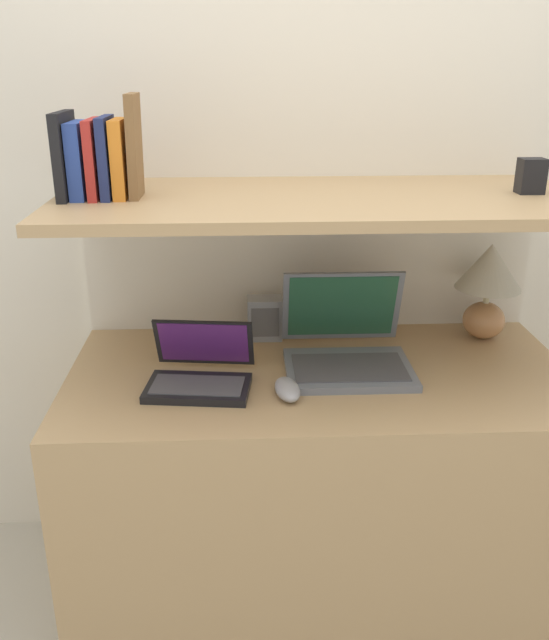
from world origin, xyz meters
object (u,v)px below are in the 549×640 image
at_px(table_lamp, 488,280).
at_px(book_blue, 79,160).
at_px(laptop_large, 346,349).
at_px(book_brown, 134,146).
at_px(router_box, 265,318).
at_px(book_black, 65,156).
at_px(book_red, 95,159).
at_px(shelf_gadget, 531,176).
at_px(computer_mouse, 287,389).
at_px(book_navy, 107,158).
at_px(book_orange, 120,159).
at_px(laptop_small, 200,373).

relative_size(table_lamp, book_blue, 1.59).
distance_m(laptop_large, book_brown, 0.76).
bearing_deg(book_blue, table_lamp, 7.43).
bearing_deg(book_brown, router_box, 28.14).
relative_size(book_black, book_red, 1.09).
xyz_separation_m(router_box, shelf_gadget, (0.68, -0.17, 0.44)).
bearing_deg(shelf_gadget, laptop_large, -176.06).
distance_m(laptop_large, shelf_gadget, 0.65).
height_order(table_lamp, book_red, book_red).
height_order(computer_mouse, book_black, book_black).
distance_m(book_navy, book_orange, 0.03).
height_order(table_lamp, book_black, book_black).
distance_m(book_black, book_red, 0.07).
xyz_separation_m(laptop_large, shelf_gadget, (0.46, 0.03, 0.46)).
distance_m(computer_mouse, book_black, 0.80).
xyz_separation_m(book_blue, shelf_gadget, (1.14, 0.00, -0.05)).
bearing_deg(book_black, router_box, 19.33).
xyz_separation_m(book_black, book_blue, (0.03, 0.00, -0.01)).
height_order(book_blue, shelf_gadget, book_blue).
xyz_separation_m(book_red, shelf_gadget, (1.10, 0.00, -0.05)).
distance_m(book_blue, book_navy, 0.07).
bearing_deg(laptop_large, book_black, 177.42).
distance_m(laptop_large, book_navy, 0.80).
bearing_deg(book_navy, book_blue, 180.00).
bearing_deg(laptop_small, book_orange, 142.47).
distance_m(table_lamp, book_brown, 1.07).
bearing_deg(book_red, book_navy, 0.00).
bearing_deg(book_navy, laptop_small, -33.15).
xyz_separation_m(laptop_large, book_black, (-0.71, 0.03, 0.52)).
relative_size(router_box, book_blue, 0.70).
bearing_deg(book_brown, book_orange, 180.00).
height_order(table_lamp, book_brown, book_brown).
bearing_deg(shelf_gadget, book_black, -180.00).
relative_size(table_lamp, book_red, 1.53).
distance_m(table_lamp, book_blue, 1.19).
bearing_deg(table_lamp, shelf_gadget, -81.18).
height_order(computer_mouse, book_blue, book_blue).
distance_m(laptop_large, computer_mouse, 0.25).
relative_size(table_lamp, computer_mouse, 2.30).
height_order(book_blue, book_navy, book_navy).
bearing_deg(shelf_gadget, laptop_small, -170.71).
height_order(laptop_large, router_box, laptop_large).
relative_size(router_box, book_brown, 0.51).
relative_size(book_navy, book_orange, 1.03).
relative_size(book_blue, book_brown, 0.74).
bearing_deg(table_lamp, laptop_large, -158.07).
height_order(laptop_large, computer_mouse, laptop_large).
bearing_deg(router_box, book_navy, -156.17).
xyz_separation_m(book_blue, book_orange, (0.10, 0.00, 0.00)).
bearing_deg(book_blue, book_brown, 0.00).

